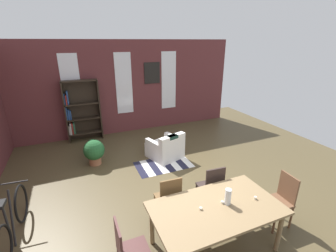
% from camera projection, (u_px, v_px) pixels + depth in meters
% --- Properties ---
extents(ground_plane, '(10.73, 10.73, 0.00)m').
position_uv_depth(ground_plane, '(174.00, 199.00, 4.76)').
color(ground_plane, brown).
extents(back_wall_brick, '(8.00, 0.12, 3.11)m').
position_uv_depth(back_wall_brick, '(124.00, 88.00, 7.83)').
color(back_wall_brick, brown).
rests_on(back_wall_brick, ground).
extents(window_pane_0, '(0.55, 0.02, 2.02)m').
position_uv_depth(window_pane_0, '(72.00, 87.00, 7.12)').
color(window_pane_0, white).
extents(window_pane_1, '(0.55, 0.02, 2.02)m').
position_uv_depth(window_pane_1, '(124.00, 84.00, 7.72)').
color(window_pane_1, white).
extents(window_pane_2, '(0.55, 0.02, 2.02)m').
position_uv_depth(window_pane_2, '(169.00, 81.00, 8.32)').
color(window_pane_2, white).
extents(dining_table, '(1.93, 1.07, 0.76)m').
position_uv_depth(dining_table, '(216.00, 211.00, 3.43)').
color(dining_table, olive).
rests_on(dining_table, ground).
extents(vase_on_table, '(0.09, 0.09, 0.25)m').
position_uv_depth(vase_on_table, '(228.00, 197.00, 3.43)').
color(vase_on_table, silver).
rests_on(vase_on_table, dining_table).
extents(tealight_candle_0, '(0.04, 0.04, 0.03)m').
position_uv_depth(tealight_candle_0, '(201.00, 208.00, 3.35)').
color(tealight_candle_0, silver).
rests_on(tealight_candle_0, dining_table).
extents(tealight_candle_1, '(0.04, 0.04, 0.04)m').
position_uv_depth(tealight_candle_1, '(255.00, 198.00, 3.56)').
color(tealight_candle_1, silver).
rests_on(tealight_candle_1, dining_table).
extents(tealight_candle_2, '(0.04, 0.04, 0.03)m').
position_uv_depth(tealight_candle_2, '(222.00, 202.00, 3.47)').
color(tealight_candle_2, silver).
rests_on(tealight_candle_2, dining_table).
extents(dining_chair_far_right, '(0.43, 0.43, 0.95)m').
position_uv_depth(dining_chair_far_right, '(212.00, 186.00, 4.30)').
color(dining_chair_far_right, '#322623').
rests_on(dining_chair_far_right, ground).
extents(dining_chair_head_right, '(0.42, 0.42, 0.95)m').
position_uv_depth(dining_chair_head_right, '(281.00, 198.00, 3.97)').
color(dining_chair_head_right, brown).
rests_on(dining_chair_head_right, ground).
extents(dining_chair_head_left, '(0.40, 0.40, 0.95)m').
position_uv_depth(dining_chair_head_left, '(128.00, 250.00, 2.99)').
color(dining_chair_head_left, '#532F2E').
rests_on(dining_chair_head_left, ground).
extents(dining_chair_far_left, '(0.42, 0.42, 0.95)m').
position_uv_depth(dining_chair_far_left, '(169.00, 198.00, 3.98)').
color(dining_chair_far_left, brown).
rests_on(dining_chair_far_left, ground).
extents(bookshelf_tall, '(1.07, 0.29, 1.95)m').
position_uv_depth(bookshelf_tall, '(81.00, 111.00, 7.29)').
color(bookshelf_tall, '#2D2319').
rests_on(bookshelf_tall, ground).
extents(armchair_white, '(1.00, 1.00, 0.75)m').
position_uv_depth(armchair_white, '(166.00, 148.00, 6.36)').
color(armchair_white, white).
rests_on(armchair_white, ground).
extents(bicycle_second, '(0.44, 1.72, 0.89)m').
position_uv_depth(bicycle_second, '(13.00, 223.00, 3.67)').
color(bicycle_second, black).
rests_on(bicycle_second, ground).
extents(potted_plant_by_shelf, '(0.54, 0.54, 0.68)m').
position_uv_depth(potted_plant_by_shelf, '(94.00, 151.00, 5.99)').
color(potted_plant_by_shelf, '#9E6042').
rests_on(potted_plant_by_shelf, ground).
extents(potted_plant_corner, '(0.29, 0.29, 0.43)m').
position_uv_depth(potted_plant_corner, '(93.00, 146.00, 6.61)').
color(potted_plant_corner, '#9E6042').
rests_on(potted_plant_corner, ground).
extents(striped_rug, '(1.44, 0.85, 0.01)m').
position_uv_depth(striped_rug, '(164.00, 164.00, 6.07)').
color(striped_rug, '#1E1E33').
rests_on(striped_rug, ground).
extents(framed_picture, '(0.56, 0.03, 0.72)m').
position_uv_depth(framed_picture, '(152.00, 73.00, 7.97)').
color(framed_picture, black).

